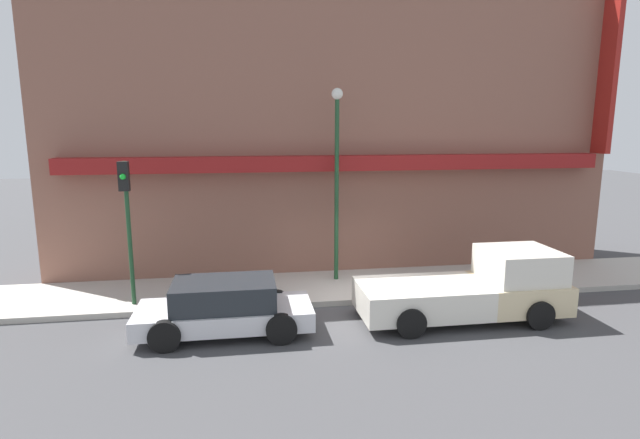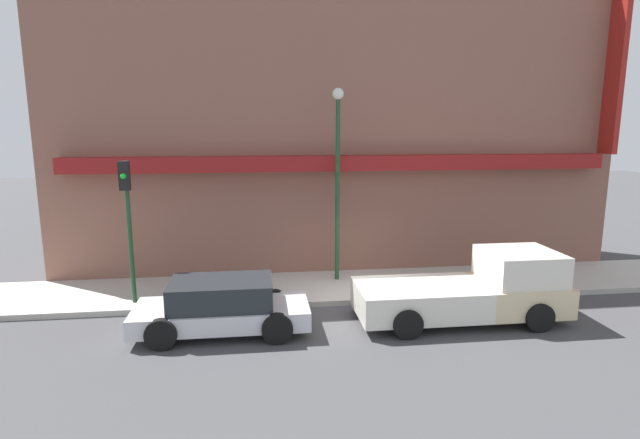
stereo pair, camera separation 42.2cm
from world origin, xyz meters
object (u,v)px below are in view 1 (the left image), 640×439
(pickup_truck, at_px, (475,289))
(traffic_light, at_px, (127,209))
(street_lamp, at_px, (337,164))
(fire_hydrant, at_px, (235,291))
(parked_car, at_px, (225,307))

(pickup_truck, xyz_separation_m, traffic_light, (-9.36, 2.00, 2.14))
(traffic_light, bearing_deg, street_lamp, 13.72)
(fire_hydrant, bearing_deg, street_lamp, 26.30)
(pickup_truck, bearing_deg, traffic_light, 166.89)
(pickup_truck, bearing_deg, fire_hydrant, 162.87)
(fire_hydrant, xyz_separation_m, traffic_light, (-2.87, 0.13, 2.49))
(street_lamp, height_order, traffic_light, street_lamp)
(pickup_truck, distance_m, parked_car, 6.72)
(parked_car, distance_m, street_lamp, 5.97)
(fire_hydrant, relative_size, street_lamp, 0.10)
(street_lamp, relative_size, traffic_light, 1.52)
(traffic_light, bearing_deg, fire_hydrant, -2.53)
(fire_hydrant, height_order, traffic_light, traffic_light)
(fire_hydrant, relative_size, traffic_light, 0.15)
(pickup_truck, relative_size, fire_hydrant, 9.30)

